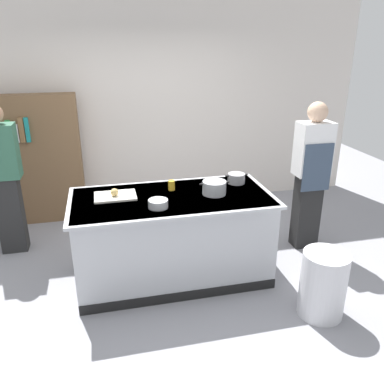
% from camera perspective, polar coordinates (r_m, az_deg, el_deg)
% --- Properties ---
extents(ground_plane, '(10.00, 10.00, 0.00)m').
position_cam_1_polar(ground_plane, '(4.25, -2.73, -12.00)').
color(ground_plane, gray).
extents(back_wall, '(6.40, 0.12, 3.00)m').
position_cam_1_polar(back_wall, '(5.69, -7.01, 12.74)').
color(back_wall, silver).
rests_on(back_wall, ground_plane).
extents(counter_island, '(1.98, 0.98, 0.90)m').
position_cam_1_polar(counter_island, '(4.01, -2.84, -6.44)').
color(counter_island, '#B7BABF').
rests_on(counter_island, ground_plane).
extents(cutting_board, '(0.40, 0.28, 0.02)m').
position_cam_1_polar(cutting_board, '(3.88, -11.12, -0.59)').
color(cutting_board, silver).
rests_on(cutting_board, counter_island).
extents(onion, '(0.08, 0.08, 0.08)m').
position_cam_1_polar(onion, '(3.85, -11.24, -0.04)').
color(onion, tan).
rests_on(onion, cutting_board).
extents(stock_pot, '(0.30, 0.23, 0.13)m').
position_cam_1_polar(stock_pot, '(3.87, 3.27, 0.64)').
color(stock_pot, '#B7BABF').
rests_on(stock_pot, counter_island).
extents(sauce_pan, '(0.25, 0.18, 0.10)m').
position_cam_1_polar(sauce_pan, '(4.20, 6.48, 1.99)').
color(sauce_pan, '#99999E').
rests_on(sauce_pan, counter_island).
extents(mixing_bowl, '(0.18, 0.18, 0.08)m').
position_cam_1_polar(mixing_bowl, '(3.58, -4.96, -1.70)').
color(mixing_bowl, '#B7BABF').
rests_on(mixing_bowl, counter_island).
extents(juice_cup, '(0.07, 0.07, 0.10)m').
position_cam_1_polar(juice_cup, '(3.98, -3.01, 0.99)').
color(juice_cup, yellow).
rests_on(juice_cup, counter_island).
extents(trash_bin, '(0.40, 0.40, 0.62)m').
position_cam_1_polar(trash_bin, '(3.75, 18.55, -12.64)').
color(trash_bin, silver).
rests_on(trash_bin, ground_plane).
extents(person_chef, '(0.38, 0.25, 1.72)m').
position_cam_1_polar(person_chef, '(4.65, 16.92, 2.60)').
color(person_chef, black).
rests_on(person_chef, ground_plane).
extents(person_guest, '(0.38, 0.24, 1.72)m').
position_cam_1_polar(person_guest, '(4.82, -25.76, 1.99)').
color(person_guest, '#252525').
rests_on(person_guest, ground_plane).
extents(bookshelf, '(1.10, 0.31, 1.70)m').
position_cam_1_polar(bookshelf, '(5.56, -21.46, 4.38)').
color(bookshelf, brown).
rests_on(bookshelf, ground_plane).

